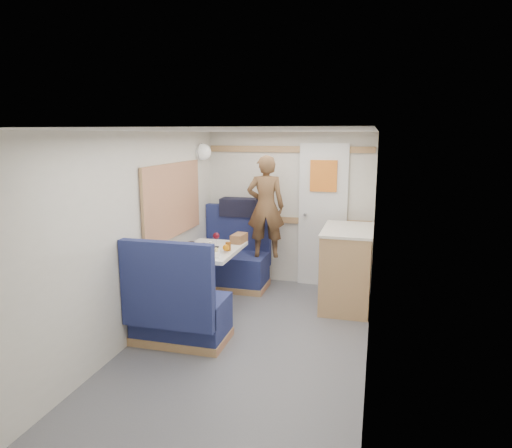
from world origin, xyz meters
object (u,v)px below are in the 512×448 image
(bench_far, at_px, (234,264))
(pepper_grinder, at_px, (203,247))
(cheese_block, at_px, (213,250))
(tray, at_px, (208,254))
(beer_glass, at_px, (228,247))
(duffel_bag, at_px, (239,207))
(bench_near, at_px, (178,313))
(person, at_px, (266,207))
(dinette_table, at_px, (210,262))
(dome_light, at_px, (203,152))
(wine_glass, at_px, (216,236))
(tumbler_left, at_px, (192,247))
(galley_counter, at_px, (346,267))
(bread_loaf, at_px, (239,238))
(orange_fruit, at_px, (226,248))
(salt_grinder, at_px, (210,245))

(bench_far, height_order, pepper_grinder, bench_far)
(bench_far, height_order, cheese_block, bench_far)
(tray, distance_m, beer_glass, 0.26)
(tray, bearing_deg, duffel_bag, 92.81)
(bench_near, bearing_deg, bench_far, 90.00)
(bench_near, height_order, person, person)
(duffel_bag, distance_m, cheese_block, 1.30)
(dinette_table, bearing_deg, beer_glass, -7.27)
(dome_light, bearing_deg, pepper_grinder, -69.51)
(beer_glass, bearing_deg, wine_glass, 146.50)
(dinette_table, relative_size, cheese_block, 9.79)
(tray, distance_m, tumbler_left, 0.21)
(galley_counter, xyz_separation_m, person, (-1.03, 0.26, 0.62))
(tumbler_left, xyz_separation_m, bread_loaf, (0.36, 0.57, -0.01))
(dome_light, relative_size, person, 0.16)
(duffel_bag, height_order, wine_glass, duffel_bag)
(dinette_table, relative_size, bread_loaf, 3.76)
(cheese_block, bearing_deg, duffel_bag, 94.12)
(galley_counter, relative_size, orange_fruit, 12.83)
(salt_grinder, bearing_deg, pepper_grinder, -124.46)
(bench_far, xyz_separation_m, bread_loaf, (0.23, -0.49, 0.47))
(cheese_block, bearing_deg, beer_glass, 41.57)
(bench_far, height_order, orange_fruit, bench_far)
(dinette_table, distance_m, wine_glass, 0.29)
(tumbler_left, relative_size, pepper_grinder, 1.35)
(duffel_bag, xyz_separation_m, tray, (0.07, -1.36, -0.29))
(duffel_bag, relative_size, cheese_block, 5.18)
(cheese_block, distance_m, salt_grinder, 0.15)
(wine_glass, xyz_separation_m, pepper_grinder, (-0.08, -0.19, -0.08))
(orange_fruit, distance_m, cheese_block, 0.14)
(beer_glass, height_order, pepper_grinder, beer_glass)
(beer_glass, xyz_separation_m, bread_loaf, (0.00, 0.40, 0.00))
(galley_counter, height_order, duffel_bag, duffel_bag)
(pepper_grinder, distance_m, salt_grinder, 0.09)
(tumbler_left, bearing_deg, duffel_bag, 84.06)
(dome_light, xyz_separation_m, tray, (0.46, -1.09, -1.02))
(person, height_order, beer_glass, person)
(dinette_table, distance_m, person, 1.06)
(bread_loaf, bearing_deg, tumbler_left, -122.35)
(bench_far, relative_size, tray, 3.20)
(salt_grinder, bearing_deg, bench_far, 91.00)
(wine_glass, bearing_deg, dinette_table, -116.13)
(galley_counter, xyz_separation_m, cheese_block, (-1.37, -0.70, 0.29))
(tray, bearing_deg, pepper_grinder, 126.94)
(pepper_grinder, bearing_deg, bread_loaf, 60.97)
(tray, xyz_separation_m, beer_glass, (0.16, 0.21, 0.04))
(orange_fruit, relative_size, cheese_block, 0.76)
(galley_counter, height_order, tray, galley_counter)
(beer_glass, distance_m, salt_grinder, 0.21)
(dinette_table, distance_m, bench_far, 0.90)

